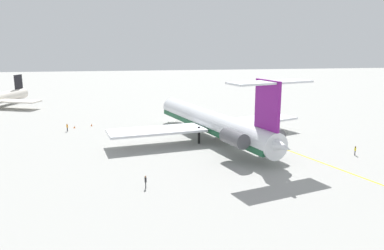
# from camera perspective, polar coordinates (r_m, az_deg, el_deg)

# --- Properties ---
(ground) EXTENTS (396.51, 396.51, 0.00)m
(ground) POSITION_cam_1_polar(r_m,az_deg,el_deg) (79.45, 9.81, -2.02)
(ground) COLOR #9E9E99
(main_jetliner) EXTENTS (46.29, 41.54, 13.77)m
(main_jetliner) POSITION_cam_1_polar(r_m,az_deg,el_deg) (75.38, 3.44, 0.29)
(main_jetliner) COLOR silver
(main_jetliner) RESTS_ON ground
(ground_crew_near_nose) EXTENTS (0.27, 0.38, 1.66)m
(ground_crew_near_nose) POSITION_cam_1_polar(r_m,az_deg,el_deg) (72.49, 23.34, -3.40)
(ground_crew_near_nose) COLOR black
(ground_crew_near_nose) RESTS_ON ground
(ground_crew_near_tail) EXTENTS (0.45, 0.28, 1.78)m
(ground_crew_near_tail) POSITION_cam_1_polar(r_m,az_deg,el_deg) (52.34, -7.00, -8.25)
(ground_crew_near_tail) COLOR black
(ground_crew_near_tail) RESTS_ON ground
(ground_crew_portside) EXTENTS (0.31, 0.36, 1.75)m
(ground_crew_portside) POSITION_cam_1_polar(r_m,az_deg,el_deg) (88.88, -18.27, -0.21)
(ground_crew_portside) COLOR black
(ground_crew_portside) RESTS_ON ground
(safety_cone_nose) EXTENTS (0.40, 0.40, 0.55)m
(safety_cone_nose) POSITION_cam_1_polar(r_m,az_deg,el_deg) (91.78, -17.27, -0.29)
(safety_cone_nose) COLOR #EA590F
(safety_cone_nose) RESTS_ON ground
(safety_cone_wingtip) EXTENTS (0.40, 0.40, 0.55)m
(safety_cone_wingtip) POSITION_cam_1_polar(r_m,az_deg,el_deg) (92.86, -14.88, -0.01)
(safety_cone_wingtip) COLOR #EA590F
(safety_cone_wingtip) RESTS_ON ground
(taxiway_centreline) EXTENTS (74.02, 24.19, 0.01)m
(taxiway_centreline) POSITION_cam_1_polar(r_m,az_deg,el_deg) (79.76, 9.44, -1.95)
(taxiway_centreline) COLOR gold
(taxiway_centreline) RESTS_ON ground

